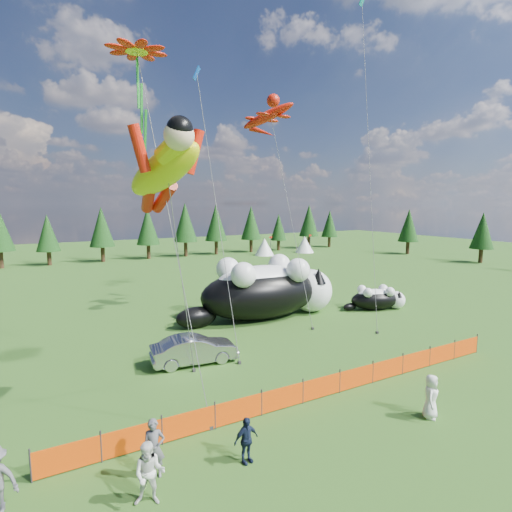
% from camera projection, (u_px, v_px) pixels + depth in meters
% --- Properties ---
extents(ground, '(160.00, 160.00, 0.00)m').
position_uv_depth(ground, '(284.00, 373.00, 19.92)').
color(ground, '#0E3309').
rests_on(ground, ground).
extents(safety_fence, '(22.06, 0.06, 1.10)m').
position_uv_depth(safety_fence, '(322.00, 387.00, 17.25)').
color(safety_fence, '#262626').
rests_on(safety_fence, ground).
extents(tree_line, '(90.00, 4.00, 8.00)m').
position_uv_depth(tree_line, '(118.00, 234.00, 58.48)').
color(tree_line, black).
rests_on(tree_line, ground).
extents(festival_tents, '(50.00, 3.20, 2.80)m').
position_uv_depth(festival_tents, '(201.00, 251.00, 59.74)').
color(festival_tents, white).
rests_on(festival_tents, ground).
extents(cat_large, '(12.44, 4.69, 4.49)m').
position_uv_depth(cat_large, '(268.00, 289.00, 29.35)').
color(cat_large, black).
rests_on(cat_large, ground).
extents(cat_small, '(5.10, 3.03, 1.90)m').
position_uv_depth(cat_small, '(378.00, 298.00, 31.73)').
color(cat_small, black).
rests_on(cat_small, ground).
extents(car, '(4.66, 2.05, 1.49)m').
position_uv_depth(car, '(194.00, 350.00, 21.01)').
color(car, '#AAABAF').
rests_on(car, ground).
extents(spectator_a, '(0.78, 0.63, 1.84)m').
position_uv_depth(spectator_a, '(154.00, 448.00, 12.24)').
color(spectator_a, '#505054').
rests_on(spectator_a, ground).
extents(spectator_b, '(1.02, 0.84, 1.82)m').
position_uv_depth(spectator_b, '(149.00, 474.00, 11.11)').
color(spectator_b, silver).
rests_on(spectator_b, ground).
extents(spectator_c, '(0.95, 0.57, 1.54)m').
position_uv_depth(spectator_c, '(246.00, 440.00, 12.92)').
color(spectator_c, '#131C34').
rests_on(spectator_c, ground).
extents(spectator_e, '(1.02, 0.93, 1.75)m').
position_uv_depth(spectator_e, '(431.00, 397.00, 15.62)').
color(spectator_e, silver).
rests_on(spectator_e, ground).
extents(superhero_kite, '(5.24, 6.39, 11.87)m').
position_uv_depth(superhero_kite, '(164.00, 170.00, 14.54)').
color(superhero_kite, '#D6D10B').
rests_on(superhero_kite, ground).
extents(gecko_kite, '(6.32, 10.36, 16.98)m').
position_uv_depth(gecko_kite, '(268.00, 116.00, 30.91)').
color(gecko_kite, red).
rests_on(gecko_kite, ground).
extents(flower_kite, '(3.00, 5.97, 15.13)m').
position_uv_depth(flower_kite, '(137.00, 55.00, 16.26)').
color(flower_kite, red).
rests_on(flower_kite, ground).
extents(diamond_kite_a, '(0.67, 5.39, 16.81)m').
position_uv_depth(diamond_kite_a, '(199.00, 86.00, 22.88)').
color(diamond_kite_a, blue).
rests_on(diamond_kite_a, ground).
extents(diamond_kite_b, '(6.12, 8.69, 26.64)m').
position_uv_depth(diamond_kite_b, '(363.00, 23.00, 32.02)').
color(diamond_kite_b, '#0B8C86').
rests_on(diamond_kite_b, ground).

